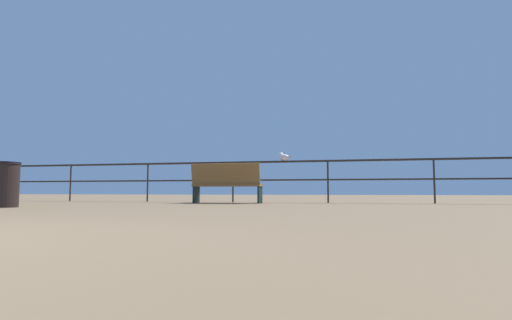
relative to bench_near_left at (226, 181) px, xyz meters
name	(u,v)px	position (x,y,z in m)	size (l,w,h in m)	color
pier_railing	(233,172)	(-0.09, 0.88, 0.28)	(24.91, 0.05, 1.08)	#2B231D
bench_near_left	(226,181)	(0.00, 0.00, 0.00)	(1.71, 0.58, 0.96)	brown
seagull_on_rail	(284,157)	(1.27, 0.89, 0.65)	(0.39, 0.36, 0.22)	white
trash_bin	(5,184)	(-3.18, -3.27, -0.12)	(0.50, 0.50, 0.82)	black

